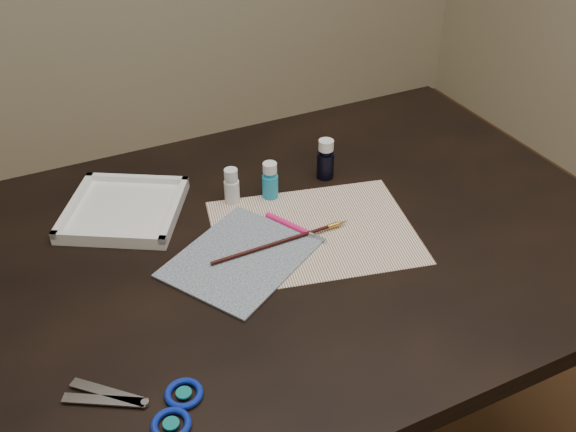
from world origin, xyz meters
name	(u,v)px	position (x,y,z in m)	size (l,w,h in m)	color
table	(288,371)	(0.00, 0.00, 0.38)	(1.30, 0.90, 0.75)	black
paper	(314,231)	(0.05, -0.01, 0.75)	(0.38, 0.29, 0.00)	white
canvas	(241,258)	(-0.11, -0.02, 0.75)	(0.25, 0.20, 0.00)	#13243F
paint_bottle_white	(232,186)	(-0.05, 0.16, 0.79)	(0.03, 0.03, 0.08)	white
paint_bottle_cyan	(270,180)	(0.03, 0.14, 0.79)	(0.03, 0.03, 0.08)	#2197C4
paint_bottle_navy	(326,159)	(0.17, 0.16, 0.79)	(0.04, 0.04, 0.09)	black
paintbrush	(283,241)	(-0.02, -0.02, 0.76)	(0.29, 0.01, 0.01)	black
craft_knife	(297,228)	(0.02, 0.01, 0.76)	(0.15, 0.01, 0.01)	#FB1D72
scissors	(130,405)	(-0.37, -0.26, 0.76)	(0.22, 0.11, 0.01)	silver
palette_tray	(124,209)	(-0.26, 0.21, 0.76)	(0.22, 0.22, 0.03)	white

